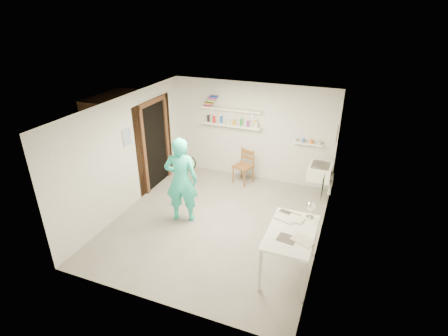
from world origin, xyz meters
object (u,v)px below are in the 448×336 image
(work_table, at_px, (290,252))
(belfast_sink, at_px, (320,171))
(desk_lamp, at_px, (311,206))
(man, at_px, (181,180))
(wooden_chair, at_px, (243,166))
(wall_clock, at_px, (188,163))

(work_table, bearing_deg, belfast_sink, 87.57)
(belfast_sink, height_order, desk_lamp, desk_lamp)
(work_table, relative_size, desk_lamp, 8.00)
(man, distance_m, wooden_chair, 2.11)
(wooden_chair, xyz_separation_m, desk_lamp, (1.91, -2.25, 0.59))
(work_table, bearing_deg, man, 161.73)
(desk_lamp, bearing_deg, man, 173.64)
(desk_lamp, bearing_deg, belfast_sink, 92.49)
(wooden_chair, bearing_deg, belfast_sink, 15.34)
(wooden_chair, bearing_deg, work_table, -37.99)
(work_table, bearing_deg, wooden_chair, 121.98)
(belfast_sink, relative_size, man, 0.34)
(belfast_sink, distance_m, desk_lamp, 2.13)
(belfast_sink, xyz_separation_m, wooden_chair, (-1.82, 0.15, -0.26))
(belfast_sink, bearing_deg, work_table, -92.43)
(man, xyz_separation_m, desk_lamp, (2.54, -0.28, 0.14))
(belfast_sink, xyz_separation_m, desk_lamp, (0.09, -2.10, 0.33))
(man, distance_m, desk_lamp, 2.56)
(man, distance_m, wall_clock, 0.37)
(belfast_sink, relative_size, wooden_chair, 0.68)
(belfast_sink, xyz_separation_m, man, (-2.45, -1.82, 0.19))
(wall_clock, bearing_deg, belfast_sink, 18.29)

